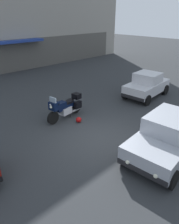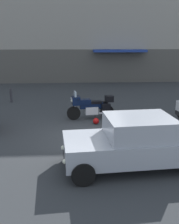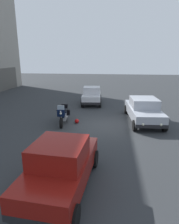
{
  "view_description": "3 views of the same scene",
  "coord_description": "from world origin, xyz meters",
  "px_view_note": "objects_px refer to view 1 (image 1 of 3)",
  "views": [
    {
      "loc": [
        -5.63,
        -5.22,
        4.91
      ],
      "look_at": [
        0.22,
        0.86,
        0.93
      ],
      "focal_mm": 33.66,
      "sensor_mm": 36.0,
      "label": 1
    },
    {
      "loc": [
        -0.63,
        -9.86,
        3.77
      ],
      "look_at": [
        0.01,
        0.56,
        0.91
      ],
      "focal_mm": 43.72,
      "sensor_mm": 36.0,
      "label": 2
    },
    {
      "loc": [
        -11.24,
        -0.5,
        4.04
      ],
      "look_at": [
        -0.41,
        0.87,
        0.99
      ],
      "focal_mm": 31.13,
      "sensor_mm": 36.0,
      "label": 3
    }
  ],
  "objects_px": {
    "car_sedan_far": "(171,134)",
    "car_compact_side": "(147,85)",
    "helmet": "(79,120)",
    "motorcycle": "(65,107)"
  },
  "relations": [
    {
      "from": "helmet",
      "to": "car_compact_side",
      "type": "bearing_deg",
      "value": -3.41
    },
    {
      "from": "helmet",
      "to": "car_sedan_far",
      "type": "xyz_separation_m",
      "value": [
        0.94,
        -4.24,
        0.64
      ]
    },
    {
      "from": "motorcycle",
      "to": "car_compact_side",
      "type": "distance_m",
      "value": 5.76
    },
    {
      "from": "helmet",
      "to": "car_sedan_far",
      "type": "relative_size",
      "value": 0.06
    },
    {
      "from": "car_sedan_far",
      "to": "car_compact_side",
      "type": "relative_size",
      "value": 1.31
    },
    {
      "from": "car_sedan_far",
      "to": "motorcycle",
      "type": "bearing_deg",
      "value": -82.55
    },
    {
      "from": "helmet",
      "to": "car_compact_side",
      "type": "xyz_separation_m",
      "value": [
        5.49,
        -0.33,
        0.63
      ]
    },
    {
      "from": "motorcycle",
      "to": "car_sedan_far",
      "type": "xyz_separation_m",
      "value": [
        1.08,
        -5.09,
        0.16
      ]
    },
    {
      "from": "car_sedan_far",
      "to": "car_compact_side",
      "type": "height_order",
      "value": "same"
    },
    {
      "from": "car_compact_side",
      "to": "motorcycle",
      "type": "bearing_deg",
      "value": 164.07
    }
  ]
}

